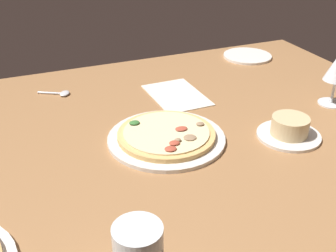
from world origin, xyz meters
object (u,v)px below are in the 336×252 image
(side_plate, at_px, (247,56))
(paper_menu, at_px, (177,95))
(spoon, at_px, (61,93))
(ramekin_on_saucer, at_px, (289,129))
(pizza_main, at_px, (166,136))

(side_plate, height_order, paper_menu, side_plate)
(side_plate, relative_size, spoon, 1.82)
(paper_menu, bearing_deg, side_plate, -151.97)
(ramekin_on_saucer, distance_m, spoon, 0.69)
(spoon, bearing_deg, side_plate, -174.18)
(ramekin_on_saucer, bearing_deg, spoon, -44.70)
(pizza_main, bearing_deg, side_plate, -138.89)
(ramekin_on_saucer, xyz_separation_m, paper_menu, (0.16, -0.34, -0.02))
(side_plate, distance_m, spoon, 0.71)
(pizza_main, xyz_separation_m, spoon, (0.19, -0.38, -0.01))
(paper_menu, distance_m, spoon, 0.36)
(ramekin_on_saucer, distance_m, side_plate, 0.60)
(paper_menu, bearing_deg, ramekin_on_saucer, 114.42)
(pizza_main, height_order, side_plate, pizza_main)
(ramekin_on_saucer, xyz_separation_m, spoon, (0.49, -0.48, -0.02))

